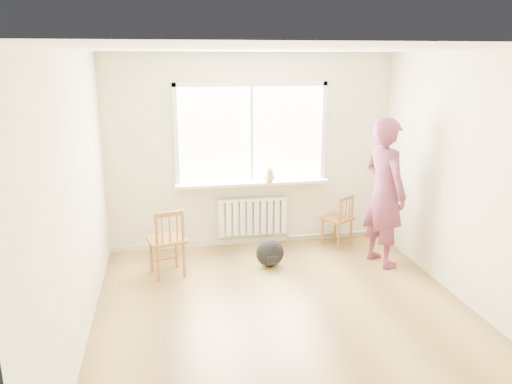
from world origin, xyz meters
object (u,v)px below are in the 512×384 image
chair_left (168,243)px  person (384,193)px  cat (269,175)px  chair_right (340,220)px  backpack (270,253)px

chair_left → person: size_ratio=0.45×
person → cat: (-1.32, 0.84, 0.09)m
chair_left → cat: (1.42, 0.75, 0.62)m
chair_left → person: (2.75, -0.09, 0.52)m
chair_left → person: bearing=162.7°
chair_right → chair_left: bearing=-18.4°
chair_left → backpack: chair_left is taller
cat → backpack: bearing=-92.8°
chair_right → cat: (-1.00, 0.16, 0.67)m
chair_left → person: person is taller
chair_right → backpack: size_ratio=2.09×
cat → person: bearing=-24.6°
backpack → person: bearing=-6.0°
cat → backpack: cat is taller
chair_left → chair_right: size_ratio=1.14×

